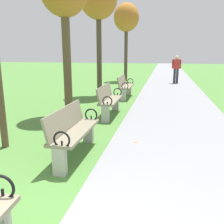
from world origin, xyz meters
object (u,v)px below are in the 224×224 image
object	(u,v)px
tree_3	(99,0)
pedestrian_walking	(176,68)
park_bench_2	(73,130)
park_bench_4	(125,86)
park_bench_3	(109,100)
tree_4	(126,19)

from	to	relation	value
tree_3	pedestrian_walking	distance (m)	6.66
park_bench_2	tree_3	size ratio (longest dim) A/B	0.33
park_bench_2	park_bench_4	world-z (taller)	same
tree_3	park_bench_3	bearing A→B (deg)	-70.80
tree_3	pedestrian_walking	bearing A→B (deg)	55.26
park_bench_3	park_bench_4	xyz separation A→B (m)	(-0.00, 3.02, 0.00)
park_bench_2	pedestrian_walking	distance (m)	11.52
park_bench_2	park_bench_3	xyz separation A→B (m)	(0.00, 3.01, 0.00)
tree_4	pedestrian_walking	xyz separation A→B (m)	(3.14, -0.80, -2.91)
park_bench_4	tree_4	world-z (taller)	tree_4
park_bench_2	park_bench_4	xyz separation A→B (m)	(-0.00, 6.03, 0.00)
park_bench_4	tree_3	bearing A→B (deg)	163.29
tree_4	pedestrian_walking	bearing A→B (deg)	-14.32
park_bench_4	park_bench_2	bearing A→B (deg)	-90.00
park_bench_3	park_bench_4	distance (m)	3.02
tree_4	park_bench_3	bearing A→B (deg)	-84.29
park_bench_3	park_bench_4	size ratio (longest dim) A/B	1.00
park_bench_2	tree_4	xyz separation A→B (m)	(-0.91, 12.10, 3.35)
park_bench_2	tree_4	distance (m)	12.58
tree_4	pedestrian_walking	size ratio (longest dim) A/B	2.95
park_bench_3	pedestrian_walking	world-z (taller)	pedestrian_walking
park_bench_4	pedestrian_walking	world-z (taller)	pedestrian_walking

